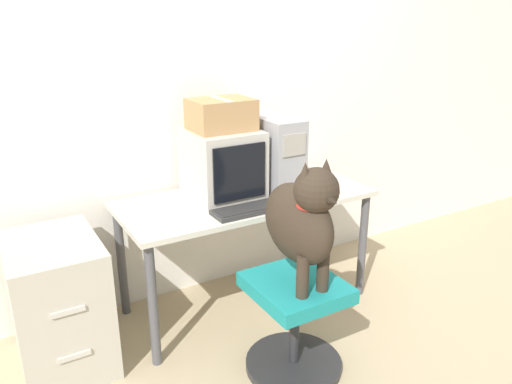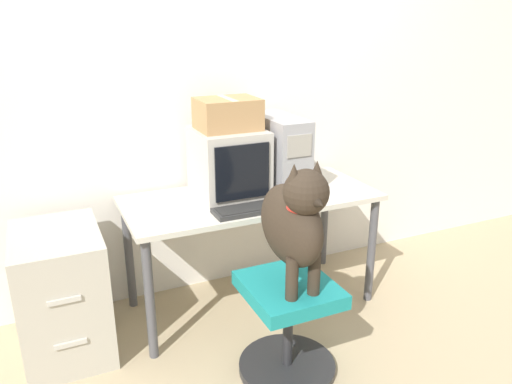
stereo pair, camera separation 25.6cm
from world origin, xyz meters
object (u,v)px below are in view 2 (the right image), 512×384
(keyboard, at_px, (255,208))
(office_chair, at_px, (288,323))
(dog, at_px, (294,220))
(cardboard_box, at_px, (228,114))
(pc_tower, at_px, (279,153))
(filing_cabinet, at_px, (63,293))
(crt_monitor, at_px, (229,163))

(keyboard, distance_m, office_chair, 0.62)
(dog, height_order, cardboard_box, cardboard_box)
(pc_tower, bearing_deg, keyboard, -134.49)
(filing_cabinet, bearing_deg, keyboard, -11.80)
(crt_monitor, xyz_separation_m, filing_cabinet, (-0.97, -0.09, -0.56))
(crt_monitor, relative_size, dog, 0.66)
(office_chair, xyz_separation_m, dog, (0.00, -0.03, 0.56))
(pc_tower, relative_size, dog, 0.78)
(dog, distance_m, filing_cabinet, 1.29)
(keyboard, distance_m, filing_cabinet, 1.10)
(pc_tower, relative_size, office_chair, 0.99)
(keyboard, relative_size, dog, 0.73)
(dog, distance_m, cardboard_box, 0.84)
(pc_tower, xyz_separation_m, cardboard_box, (-0.32, 0.01, 0.25))
(crt_monitor, bearing_deg, cardboard_box, 90.00)
(office_chair, bearing_deg, crt_monitor, 91.13)
(dog, bearing_deg, crt_monitor, 91.08)
(office_chair, relative_size, dog, 0.79)
(filing_cabinet, bearing_deg, dog, -34.38)
(crt_monitor, distance_m, dog, 0.76)
(crt_monitor, bearing_deg, keyboard, -83.53)
(office_chair, bearing_deg, dog, -90.00)
(keyboard, height_order, filing_cabinet, keyboard)
(pc_tower, height_order, office_chair, pc_tower)
(dog, relative_size, cardboard_box, 1.88)
(crt_monitor, bearing_deg, office_chair, -88.87)
(keyboard, bearing_deg, office_chair, -92.55)
(cardboard_box, bearing_deg, crt_monitor, -90.00)
(crt_monitor, relative_size, cardboard_box, 1.24)
(keyboard, bearing_deg, crt_monitor, 96.47)
(pc_tower, relative_size, filing_cabinet, 0.73)
(office_chair, xyz_separation_m, filing_cabinet, (-0.99, 0.64, 0.07))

